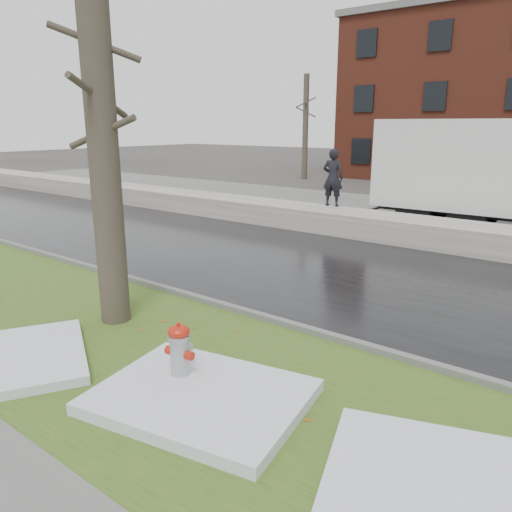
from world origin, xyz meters
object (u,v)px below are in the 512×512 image
Objects in this scene: box_truck at (509,175)px; worker at (333,178)px; fire_hydrant at (180,352)px; tree at (102,137)px.

box_truck reaches higher than worker.
fire_hydrant is 13.18m from box_truck.
box_truck is at bearing 76.84° from fire_hydrant.
fire_hydrant is 3.93m from tree.
tree is 10.14m from worker.
tree reaches higher than fire_hydrant.
worker is (-3.81, 10.86, 1.20)m from fire_hydrant.
fire_hydrant is 0.46× the size of worker.
worker is at bearing 101.46° from fire_hydrant.
tree is 12.81m from box_truck.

